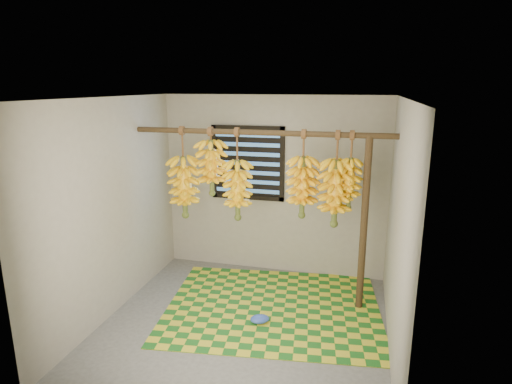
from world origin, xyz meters
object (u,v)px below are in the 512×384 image
(banana_bunch_f, at_px, (350,183))
(support_post, at_px, (364,226))
(banana_bunch_a, at_px, (184,187))
(banana_bunch_e, at_px, (335,193))
(plastic_bag, at_px, (260,319))
(woven_mat, at_px, (273,307))
(banana_bunch_d, at_px, (302,187))
(banana_bunch_b, at_px, (211,168))
(banana_bunch_c, at_px, (238,190))

(banana_bunch_f, bearing_deg, support_post, 0.00)
(banana_bunch_a, distance_m, banana_bunch_e, 1.80)
(plastic_bag, bearing_deg, woven_mat, 79.53)
(banana_bunch_a, distance_m, banana_bunch_d, 1.44)
(banana_bunch_b, bearing_deg, banana_bunch_a, 180.00)
(banana_bunch_e, bearing_deg, banana_bunch_f, 0.00)
(banana_bunch_a, bearing_deg, banana_bunch_c, 0.00)
(woven_mat, xyz_separation_m, banana_bunch_d, (0.27, 0.25, 1.40))
(plastic_bag, distance_m, banana_bunch_f, 1.77)
(support_post, height_order, banana_bunch_c, banana_bunch_c)
(banana_bunch_a, relative_size, banana_bunch_f, 1.27)
(woven_mat, distance_m, banana_bunch_a, 1.78)
(support_post, bearing_deg, banana_bunch_e, 180.00)
(banana_bunch_a, distance_m, banana_bunch_f, 1.96)
(banana_bunch_a, xyz_separation_m, banana_bunch_d, (1.44, 0.00, 0.08))
(banana_bunch_c, bearing_deg, plastic_bag, -55.91)
(plastic_bag, xyz_separation_m, banana_bunch_c, (-0.42, 0.63, 1.27))
(plastic_bag, xyz_separation_m, banana_bunch_a, (-1.10, 0.63, 1.27))
(woven_mat, xyz_separation_m, banana_bunch_b, (-0.81, 0.25, 1.57))
(banana_bunch_d, bearing_deg, banana_bunch_b, -180.00)
(banana_bunch_a, bearing_deg, banana_bunch_e, 0.00)
(banana_bunch_a, height_order, banana_bunch_c, same)
(banana_bunch_c, bearing_deg, banana_bunch_d, 0.00)
(woven_mat, bearing_deg, banana_bunch_e, 21.69)
(banana_bunch_c, bearing_deg, banana_bunch_f, 0.00)
(banana_bunch_b, relative_size, banana_bunch_e, 0.75)
(banana_bunch_d, relative_size, banana_bunch_f, 1.15)
(banana_bunch_b, distance_m, banana_bunch_c, 0.40)
(woven_mat, height_order, banana_bunch_b, banana_bunch_b)
(woven_mat, xyz_separation_m, banana_bunch_a, (-1.17, 0.25, 1.31))
(plastic_bag, height_order, banana_bunch_a, banana_bunch_a)
(banana_bunch_e, height_order, banana_bunch_f, same)
(banana_bunch_d, bearing_deg, banana_bunch_f, -0.00)
(banana_bunch_b, bearing_deg, plastic_bag, -40.14)
(support_post, distance_m, banana_bunch_d, 0.81)
(plastic_bag, distance_m, banana_bunch_c, 1.48)
(support_post, xyz_separation_m, banana_bunch_f, (-0.18, 0.00, 0.47))
(banana_bunch_d, bearing_deg, banana_bunch_e, -0.00)
(banana_bunch_b, relative_size, banana_bunch_f, 0.93)
(plastic_bag, height_order, banana_bunch_c, banana_bunch_c)
(support_post, bearing_deg, banana_bunch_d, 180.00)
(support_post, height_order, banana_bunch_e, banana_bunch_e)
(banana_bunch_a, distance_m, banana_bunch_c, 0.67)
(plastic_bag, height_order, banana_bunch_d, banana_bunch_d)
(plastic_bag, bearing_deg, banana_bunch_f, 36.11)
(banana_bunch_a, height_order, banana_bunch_f, same)
(banana_bunch_e, bearing_deg, banana_bunch_c, 180.00)
(support_post, bearing_deg, plastic_bag, -148.92)
(banana_bunch_b, xyz_separation_m, banana_bunch_c, (0.32, 0.00, -0.25))
(banana_bunch_b, relative_size, banana_bunch_d, 0.81)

